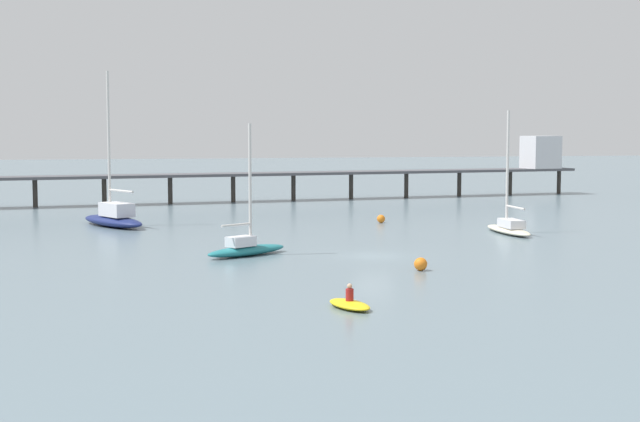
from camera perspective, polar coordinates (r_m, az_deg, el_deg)
ground_plane at (r=58.96m, az=3.32°, el=-2.81°), size 400.00×400.00×0.00m
pier at (r=107.68m, az=3.23°, el=2.79°), size 79.13×13.22×7.26m
sailboat_cream at (r=72.88m, az=11.63°, el=-0.91°), size 1.82×7.18×9.55m
sailboat_navy at (r=78.41m, az=-12.66°, el=-0.33°), size 6.32×8.94×12.90m
sailboat_teal at (r=59.17m, az=-4.61°, el=-2.20°), size 6.10×4.64×8.46m
dinghy_yellow at (r=41.87m, az=1.85°, el=-5.77°), size 2.07×3.10×1.14m
mooring_buoy_near at (r=53.10m, az=6.25°, el=-3.29°), size 0.77×0.77×0.77m
mooring_buoy_outer at (r=79.79m, az=3.80°, el=-0.49°), size 0.71×0.71×0.71m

